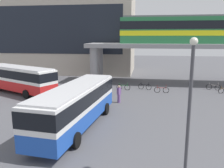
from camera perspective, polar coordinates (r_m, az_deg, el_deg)
The scene contains 12 objects.
ground_plane at distance 27.42m, azimuth -3.44°, elevation -2.76°, with size 120.00×120.00×0.00m, color #515156.
station_building at distance 47.53m, azimuth -11.57°, elevation 11.75°, with size 26.88×12.15×14.30m.
elevated_platform at distance 35.52m, azimuth 19.94°, elevation 7.90°, with size 31.31×5.86×5.78m.
train at distance 35.25m, azimuth 18.08°, elevation 12.56°, with size 18.96×2.96×3.84m.
bus_main at distance 17.52m, azimuth -8.61°, elevation -4.37°, with size 3.77×11.26×3.22m.
bus_secondary at distance 30.36m, azimuth -21.88°, elevation 1.65°, with size 11.04×7.12×3.22m.
bicycle_green at distance 30.10m, azimuth 2.77°, elevation -0.77°, with size 1.79×0.14×1.04m.
bicycle_black at distance 30.63m, azimuth 8.00°, elevation -0.65°, with size 1.71×0.65×1.04m.
bicycle_silver at distance 32.81m, azimuth 23.49°, elevation -0.70°, with size 1.75×0.49×1.04m.
bicycle_red at distance 29.18m, azimuth 12.00°, elevation -1.40°, with size 1.79×0.10×1.04m.
pedestrian_by_bike_rack at distance 24.21m, azimuth 1.70°, elevation -2.57°, with size 0.43×0.48×1.82m.
lamp_post at distance 11.20m, azimuth 18.47°, elevation -3.61°, with size 0.36×0.36×6.71m.
Camera 1 is at (5.48, -16.02, 6.73)m, focal length 37.49 mm.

